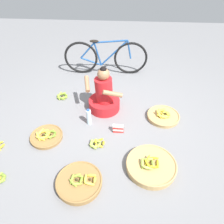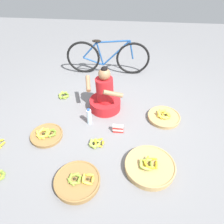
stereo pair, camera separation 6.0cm
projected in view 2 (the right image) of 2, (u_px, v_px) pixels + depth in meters
The scene contains 11 objects.
ground_plane at pixel (113, 120), 3.39m from camera, with size 10.00×10.00×0.00m, color slate.
vendor_woman_front at pixel (105, 96), 3.46m from camera, with size 0.65×0.53×0.80m.
bicycle_leaning at pixel (108, 57), 4.31m from camera, with size 1.70×0.12×0.73m.
banana_basket_mid_right at pixel (150, 166), 2.66m from camera, with size 0.64×0.64×0.16m.
banana_basket_near_bicycle at pixel (47, 135), 3.09m from camera, with size 0.47×0.47×0.14m.
banana_basket_back_left at pixel (77, 181), 2.51m from camera, with size 0.56×0.56×0.15m.
banana_basket_front_left at pixel (164, 117), 3.40m from camera, with size 0.52×0.52×0.15m.
loose_bananas_mid_left at pixel (96, 143), 2.98m from camera, with size 0.23×0.20×0.09m.
loose_bananas_back_center at pixel (64, 95), 3.86m from camera, with size 0.23×0.23×0.10m.
water_bottle at pixel (89, 117), 3.26m from camera, with size 0.08×0.08×0.28m.
packet_carton_stack at pixel (118, 129), 3.17m from camera, with size 0.17×0.07×0.12m.
Camera 2 is at (0.21, -2.48, 2.31)m, focal length 33.78 mm.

